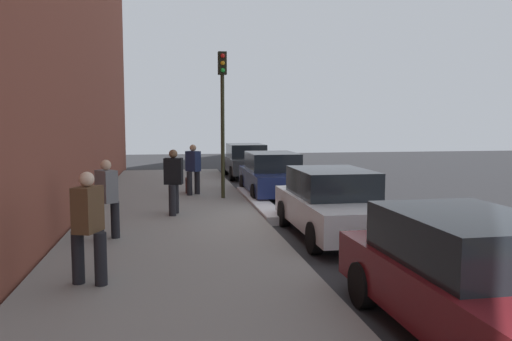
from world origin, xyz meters
name	(u,v)px	position (x,y,z in m)	size (l,w,h in m)	color
ground_plane	(310,229)	(0.00, 0.00, 0.00)	(56.00, 56.00, 0.00)	#28282B
sidewalk	(172,230)	(0.00, -3.30, 0.07)	(28.00, 4.60, 0.15)	gray
lane_stripe_centre	(433,224)	(0.00, 3.20, 0.00)	(28.00, 0.14, 0.01)	gold
snow_bank_curb	(258,203)	(-3.38, -0.70, 0.11)	(5.89, 0.56, 0.22)	white
parked_car_charcoal	(246,160)	(-11.53, 0.14, 0.76)	(4.37, 1.92, 1.51)	black
parked_car_navy	(273,175)	(-5.21, 0.12, 0.76)	(4.37, 1.92, 1.51)	black
parked_car_white	(333,203)	(0.90, 0.28, 0.76)	(4.33, 1.92, 1.51)	black
parked_car_maroon	(474,280)	(6.49, 0.18, 0.76)	(4.44, 1.95, 1.51)	black
pedestrian_grey_coat	(107,197)	(1.02, -4.63, 1.04)	(0.53, 0.50, 1.66)	black
pedestrian_navy_coat	(193,168)	(-5.16, -2.58, 1.04)	(0.52, 0.51, 1.66)	black
pedestrian_black_coat	(174,180)	(-1.62, -3.25, 1.06)	(0.56, 0.51, 1.71)	black
pedestrian_brown_coat	(88,225)	(4.00, -4.55, 1.06)	(0.54, 0.54, 1.71)	black
traffic_light_pole	(223,100)	(-4.28, -1.68, 3.23)	(0.35, 0.26, 4.58)	#2D2D19
rolling_suitcase	(189,185)	(-5.63, -2.72, 0.41)	(0.34, 0.22, 0.88)	#471E19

